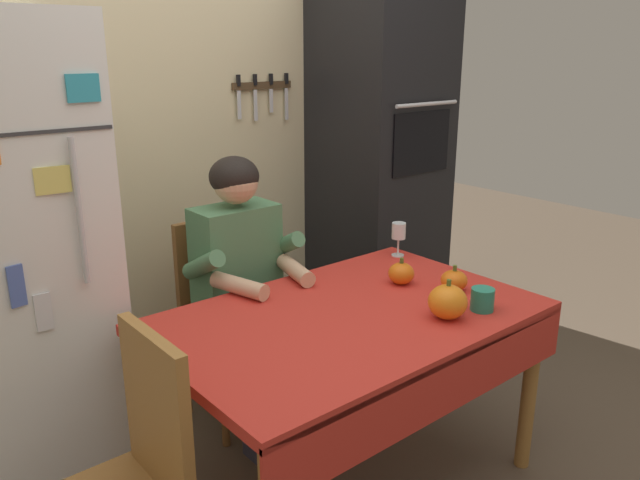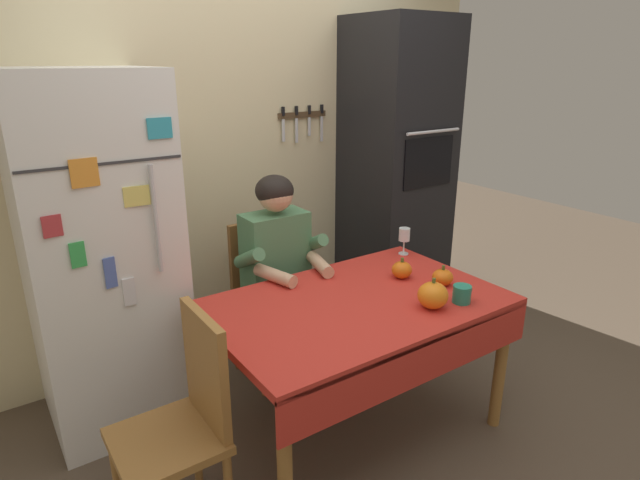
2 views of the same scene
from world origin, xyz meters
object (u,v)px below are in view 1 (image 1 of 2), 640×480
Objects in this scene: dining_table at (352,336)px; wine_glass at (399,232)px; refrigerator at (1,267)px; pumpkin_small at (401,273)px; pumpkin_medium at (448,302)px; chair_left_side at (129,478)px; pumpkin_large at (454,280)px; wall_oven at (379,163)px; seated_person at (246,275)px; coffee_mug at (483,299)px; chair_behind_person at (225,310)px.

wine_glass reaches higher than dining_table.
refrigerator is 1.53m from pumpkin_small.
dining_table is 0.40m from pumpkin_small.
pumpkin_medium is 1.31× the size of pumpkin_small.
dining_table is 1.51× the size of chair_left_side.
dining_table is 0.91m from chair_left_side.
pumpkin_small is at bearing 120.30° from pumpkin_large.
dining_table is at bearing 170.15° from pumpkin_large.
seated_person is (-1.12, -0.32, -0.31)m from wall_oven.
coffee_mug is (-0.65, -1.20, -0.27)m from wall_oven.
wall_oven is 1.25m from chair_behind_person.
pumpkin_medium is at bearing -69.68° from seated_person.
dining_table is 0.37m from pumpkin_medium.
dining_table is at bearing -138.69° from wall_oven.
refrigerator is 1.32m from dining_table.
pumpkin_small is (-0.25, -0.26, -0.07)m from wine_glass.
wall_oven is at bearing 61.52° from coffee_mug.
chair_behind_person is at bearing 122.30° from pumpkin_small.
pumpkin_medium is at bearing -43.21° from refrigerator.
coffee_mug is 0.38m from pumpkin_small.
wall_oven is 1.20m from seated_person.
refrigerator reaches higher than coffee_mug.
chair_behind_person reaches higher than pumpkin_small.
chair_behind_person is (-0.07, 0.79, -0.14)m from dining_table.
coffee_mug is at bearing -111.47° from pumpkin_large.
seated_person is 0.74m from wine_glass.
chair_left_side is 1.61m from wine_glass.
pumpkin_large is at bearing -9.85° from dining_table.
seated_person is (0.88, -0.28, -0.16)m from refrigerator.
chair_left_side is at bearing 170.61° from pumpkin_medium.
seated_person is 11.65× the size of pumpkin_large.
chair_left_side is 8.70× the size of pumpkin_large.
seated_person reaches higher than pumpkin_small.
chair_behind_person is at bearing 147.95° from wine_glass.
wall_oven reaches higher than chair_behind_person.
refrigerator reaches higher than pumpkin_medium.
chair_left_side reaches higher than dining_table.
refrigerator is at bearing 162.42° from seated_person.
chair_behind_person is 1.20m from coffee_mug.
pumpkin_small is at bearing 15.75° from dining_table.
pumpkin_small is at bearing 70.00° from pumpkin_medium.
pumpkin_medium is at bearing -110.00° from pumpkin_small.
pumpkin_large is at bearing -108.19° from wine_glass.
refrigerator is 1.29× the size of dining_table.
wall_oven is at bearing 60.26° from pumpkin_large.
pumpkin_medium is (0.31, -0.84, 0.07)m from seated_person.
chair_left_side is 5.80× the size of wine_glass.
chair_left_side is 8.30× the size of pumpkin_small.
seated_person is at bearing 128.41° from pumpkin_large.
chair_behind_person is at bearing -5.86° from refrigerator.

